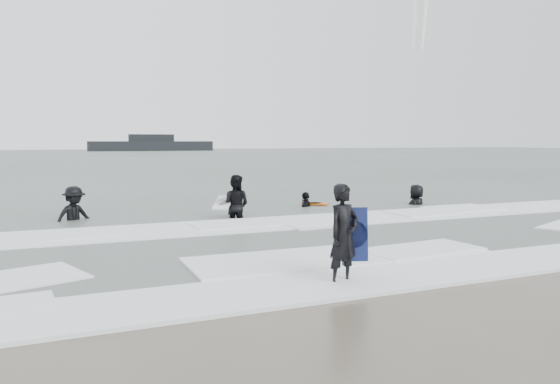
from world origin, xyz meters
name	(u,v)px	position (x,y,z in m)	size (l,w,h in m)	color
ground	(380,270)	(0.00, 0.00, 0.00)	(320.00, 320.00, 0.00)	brown
sea	(91,157)	(0.00, 80.00, 0.06)	(320.00, 320.00, 0.00)	#47544C
surfer_centre	(343,284)	(-1.17, -0.62, 0.00)	(0.65, 0.43, 1.79)	black
surfer_wading	(235,219)	(-0.38, 7.79, 0.00)	(0.96, 0.75, 1.98)	black
surfer_breaker	(74,222)	(-5.20, 9.10, 0.00)	(1.27, 0.73, 1.97)	black
surfer_right_near	(306,208)	(3.00, 9.59, 0.00)	(1.03, 0.43, 1.75)	black
surfer_right_far	(416,206)	(7.25, 8.51, 0.00)	(0.97, 0.63, 1.98)	black
surf_foam	(300,237)	(0.00, 3.70, 0.04)	(30.03, 9.06, 0.09)	white
bodyboards	(289,209)	(0.63, 5.79, 0.50)	(5.26, 10.98, 1.25)	#0E1641
vessel_horizon	(151,145)	(18.16, 131.82, 1.55)	(30.68, 5.48, 4.16)	black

